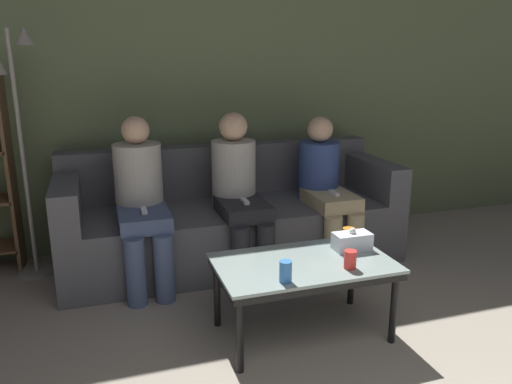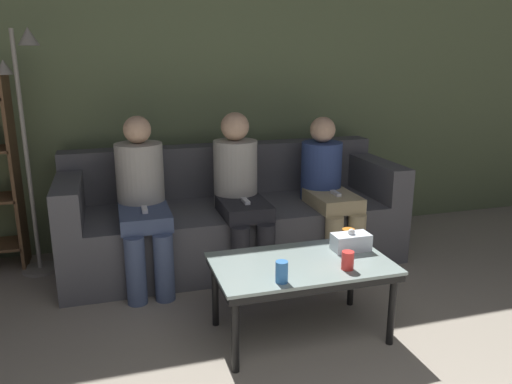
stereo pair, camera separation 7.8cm
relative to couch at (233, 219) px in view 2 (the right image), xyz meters
The scene contains 11 objects.
wall_back 1.12m from the couch, 90.00° to the left, with size 12.00×0.06×2.60m.
couch is the anchor object (origin of this frame).
coffee_table 1.23m from the couch, 85.86° to the right, with size 0.99×0.58×0.45m.
cup_near_left 1.14m from the couch, 65.04° to the right, with size 0.08×0.08×0.09m.
cup_near_right 1.46m from the couch, 94.09° to the right, with size 0.06×0.06×0.11m.
cup_far_center 1.43m from the couch, 78.21° to the right, with size 0.07×0.07×0.10m.
tissue_box 1.24m from the couch, 69.29° to the right, with size 0.22×0.12×0.13m.
standing_lamp 1.63m from the couch, behind, with size 0.31×0.26×1.75m.
seated_person_left_end 0.79m from the couch, 162.38° to the right, with size 0.33×0.71×1.16m.
seated_person_mid_left 0.38m from the couch, 90.00° to the right, with size 0.33×0.70×1.17m.
seated_person_mid_right 0.79m from the couch, 18.32° to the right, with size 0.32×0.68×1.11m.
Camera 2 is at (-0.89, -0.35, 1.56)m, focal length 35.00 mm.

